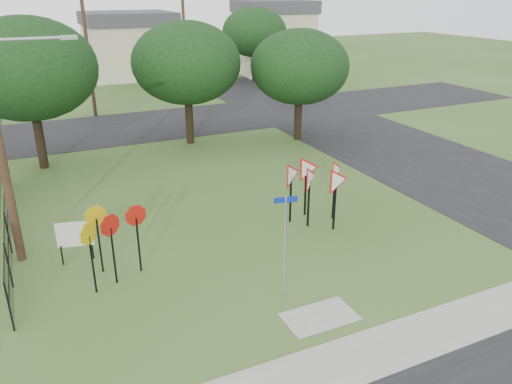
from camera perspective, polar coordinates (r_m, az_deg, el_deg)
ground at (r=15.91m, az=2.68°, el=-9.43°), size 140.00×140.00×0.00m
sidewalk at (r=13.06m, az=11.68°, el=-18.04°), size 30.00×1.60×0.02m
street_right at (r=29.82m, az=14.35°, el=5.34°), size 8.00×50.00×0.02m
street_far at (r=33.62m, az=-13.44°, el=7.32°), size 60.00×8.00×0.02m
curb_pad at (r=14.20m, az=7.30°, el=-13.96°), size 2.00×1.20×0.02m
street_name_sign at (r=13.92m, az=3.30°, el=-5.77°), size 0.65×0.15×3.20m
stop_sign_cluster at (r=15.49m, az=-16.49°, el=-4.10°), size 2.10×1.46×2.30m
yield_sign_cluster at (r=18.68m, az=6.83°, el=1.65°), size 2.62×1.70×2.48m
info_board at (r=17.18m, az=-20.00°, el=-4.71°), size 1.12×0.29×1.43m
far_pole_a at (r=36.39m, az=-18.70°, el=15.27°), size 1.40×0.24×9.00m
far_pole_b at (r=42.00m, az=-8.15°, el=16.63°), size 1.40×0.24×8.50m
fence_run at (r=19.73m, az=-26.52°, el=-2.78°), size 0.05×11.55×1.50m
house_mid at (r=53.21m, az=-14.27°, el=16.05°), size 8.40×8.40×6.20m
house_right at (r=53.98m, az=1.96°, el=17.30°), size 8.30×8.30×7.20m
tree_near_left at (r=26.17m, az=-24.63°, el=12.66°), size 6.40×6.40×7.27m
tree_near_mid at (r=28.46m, az=-7.96°, el=14.39°), size 6.00×6.00×6.80m
tree_near_right at (r=29.08m, az=5.01°, el=14.05°), size 5.60×5.60×6.33m
tree_far_right at (r=48.58m, az=-0.20°, el=17.81°), size 6.00×6.00×6.80m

